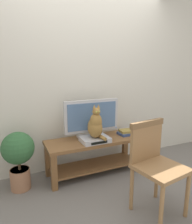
# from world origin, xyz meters

# --- Properties ---
(ground_plane) EXTENTS (12.00, 12.00, 0.00)m
(ground_plane) POSITION_xyz_m (0.00, 0.00, 0.00)
(ground_plane) COLOR slate
(back_wall) EXTENTS (7.00, 0.12, 2.80)m
(back_wall) POSITION_xyz_m (0.00, 0.85, 1.40)
(back_wall) COLOR beige
(back_wall) RESTS_ON ground
(tv_stand) EXTENTS (1.33, 0.47, 0.50)m
(tv_stand) POSITION_xyz_m (0.01, 0.46, 0.34)
(tv_stand) COLOR brown
(tv_stand) RESTS_ON ground
(tv) EXTENTS (0.79, 0.20, 0.53)m
(tv) POSITION_xyz_m (0.01, 0.55, 0.78)
(tv) COLOR #B7B7BC
(tv) RESTS_ON tv_stand
(media_box) EXTENTS (0.37, 0.27, 0.06)m
(media_box) POSITION_xyz_m (-0.03, 0.36, 0.53)
(media_box) COLOR #BCBCC1
(media_box) RESTS_ON tv_stand
(cat) EXTENTS (0.18, 0.31, 0.44)m
(cat) POSITION_xyz_m (-0.03, 0.35, 0.73)
(cat) COLOR olive
(cat) RESTS_ON media_box
(wooden_chair) EXTENTS (0.50, 0.51, 0.93)m
(wooden_chair) POSITION_xyz_m (0.25, -0.48, 0.56)
(wooden_chair) COLOR olive
(wooden_chair) RESTS_ON ground
(book_stack) EXTENTS (0.24, 0.20, 0.07)m
(book_stack) POSITION_xyz_m (0.51, 0.44, 0.53)
(book_stack) COLOR #33477A
(book_stack) RESTS_ON tv_stand
(potted_plant) EXTENTS (0.38, 0.38, 0.72)m
(potted_plant) POSITION_xyz_m (-0.98, 0.47, 0.45)
(potted_plant) COLOR #9E6B4C
(potted_plant) RESTS_ON ground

